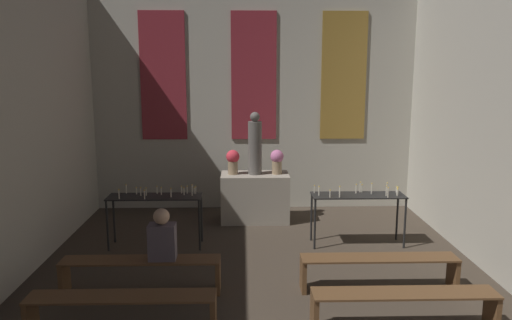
{
  "coord_description": "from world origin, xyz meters",
  "views": [
    {
      "loc": [
        -0.23,
        -1.18,
        3.0
      ],
      "look_at": [
        0.0,
        7.62,
        1.38
      ],
      "focal_mm": 35.0,
      "sensor_mm": 36.0,
      "label": 1
    }
  ],
  "objects_px": {
    "flower_vase_right": "(277,160)",
    "pew_third_right": "(404,302)",
    "altar": "(255,197)",
    "statue": "(255,146)",
    "candle_rack_left": "(155,202)",
    "pew_back_right": "(379,265)",
    "flower_vase_left": "(233,160)",
    "pew_back_left": "(141,268)",
    "pew_third_left": "(122,306)",
    "candle_rack_right": "(358,200)",
    "person_seated": "(162,237)"
  },
  "relations": [
    {
      "from": "pew_back_left",
      "to": "candle_rack_left",
      "type": "bearing_deg",
      "value": 93.2
    },
    {
      "from": "flower_vase_right",
      "to": "pew_third_right",
      "type": "relative_size",
      "value": 0.23
    },
    {
      "from": "candle_rack_right",
      "to": "pew_back_left",
      "type": "relative_size",
      "value": 0.74
    },
    {
      "from": "statue",
      "to": "pew_back_right",
      "type": "distance_m",
      "value": 3.78
    },
    {
      "from": "flower_vase_left",
      "to": "pew_back_left",
      "type": "height_order",
      "value": "flower_vase_left"
    },
    {
      "from": "statue",
      "to": "flower_vase_left",
      "type": "distance_m",
      "value": 0.52
    },
    {
      "from": "candle_rack_right",
      "to": "altar",
      "type": "bearing_deg",
      "value": 140.59
    },
    {
      "from": "altar",
      "to": "flower_vase_left",
      "type": "xyz_separation_m",
      "value": [
        -0.43,
        0.0,
        0.75
      ]
    },
    {
      "from": "candle_rack_right",
      "to": "person_seated",
      "type": "relative_size",
      "value": 2.24
    },
    {
      "from": "candle_rack_left",
      "to": "pew_third_right",
      "type": "relative_size",
      "value": 0.74
    },
    {
      "from": "flower_vase_left",
      "to": "candle_rack_right",
      "type": "xyz_separation_m",
      "value": [
        2.16,
        -1.42,
        -0.44
      ]
    },
    {
      "from": "statue",
      "to": "altar",
      "type": "bearing_deg",
      "value": 0.0
    },
    {
      "from": "flower_vase_left",
      "to": "candle_rack_left",
      "type": "relative_size",
      "value": 0.31
    },
    {
      "from": "statue",
      "to": "candle_rack_left",
      "type": "bearing_deg",
      "value": -140.44
    },
    {
      "from": "statue",
      "to": "candle_rack_right",
      "type": "distance_m",
      "value": 2.36
    },
    {
      "from": "pew_third_right",
      "to": "person_seated",
      "type": "distance_m",
      "value": 3.16
    },
    {
      "from": "candle_rack_right",
      "to": "person_seated",
      "type": "distance_m",
      "value": 3.54
    },
    {
      "from": "candle_rack_left",
      "to": "altar",
      "type": "bearing_deg",
      "value": 39.56
    },
    {
      "from": "pew_third_left",
      "to": "person_seated",
      "type": "xyz_separation_m",
      "value": [
        0.3,
        1.09,
        0.44
      ]
    },
    {
      "from": "flower_vase_left",
      "to": "pew_back_left",
      "type": "distance_m",
      "value": 3.53
    },
    {
      "from": "pew_third_left",
      "to": "pew_back_right",
      "type": "bearing_deg",
      "value": 18.56
    },
    {
      "from": "flower_vase_right",
      "to": "pew_back_right",
      "type": "distance_m",
      "value": 3.53
    },
    {
      "from": "candle_rack_right",
      "to": "pew_third_right",
      "type": "distance_m",
      "value": 2.91
    },
    {
      "from": "candle_rack_left",
      "to": "person_seated",
      "type": "bearing_deg",
      "value": -77.46
    },
    {
      "from": "flower_vase_left",
      "to": "pew_third_left",
      "type": "bearing_deg",
      "value": -105.41
    },
    {
      "from": "candle_rack_right",
      "to": "pew_third_left",
      "type": "distance_m",
      "value": 4.43
    },
    {
      "from": "pew_back_right",
      "to": "person_seated",
      "type": "distance_m",
      "value": 2.97
    },
    {
      "from": "statue",
      "to": "candle_rack_left",
      "type": "height_order",
      "value": "statue"
    },
    {
      "from": "pew_third_left",
      "to": "pew_back_right",
      "type": "height_order",
      "value": "same"
    },
    {
      "from": "candle_rack_right",
      "to": "flower_vase_left",
      "type": "bearing_deg",
      "value": 146.69
    },
    {
      "from": "pew_third_left",
      "to": "candle_rack_right",
      "type": "bearing_deg",
      "value": 40.68
    },
    {
      "from": "flower_vase_left",
      "to": "flower_vase_right",
      "type": "distance_m",
      "value": 0.87
    },
    {
      "from": "flower_vase_right",
      "to": "pew_back_left",
      "type": "xyz_separation_m",
      "value": [
        -2.05,
        -3.21,
        -0.88
      ]
    },
    {
      "from": "candle_rack_left",
      "to": "pew_back_left",
      "type": "height_order",
      "value": "candle_rack_left"
    },
    {
      "from": "altar",
      "to": "pew_back_left",
      "type": "xyz_separation_m",
      "value": [
        -1.62,
        -3.21,
        -0.13
      ]
    },
    {
      "from": "flower_vase_left",
      "to": "candle_rack_left",
      "type": "xyz_separation_m",
      "value": [
        -1.28,
        -1.42,
        -0.44
      ]
    },
    {
      "from": "altar",
      "to": "pew_back_right",
      "type": "relative_size",
      "value": 0.62
    },
    {
      "from": "candle_rack_left",
      "to": "pew_back_right",
      "type": "distance_m",
      "value": 3.81
    },
    {
      "from": "pew_third_right",
      "to": "person_seated",
      "type": "xyz_separation_m",
      "value": [
        -2.94,
        1.09,
        0.44
      ]
    },
    {
      "from": "candle_rack_left",
      "to": "pew_back_right",
      "type": "relative_size",
      "value": 0.74
    },
    {
      "from": "person_seated",
      "to": "pew_back_right",
      "type": "bearing_deg",
      "value": -0.0
    },
    {
      "from": "candle_rack_right",
      "to": "pew_third_right",
      "type": "height_order",
      "value": "candle_rack_right"
    },
    {
      "from": "pew_back_right",
      "to": "candle_rack_right",
      "type": "bearing_deg",
      "value": 86.41
    },
    {
      "from": "altar",
      "to": "flower_vase_left",
      "type": "bearing_deg",
      "value": 180.0
    },
    {
      "from": "altar",
      "to": "candle_rack_right",
      "type": "relative_size",
      "value": 0.84
    },
    {
      "from": "altar",
      "to": "flower_vase_right",
      "type": "bearing_deg",
      "value": 0.0
    },
    {
      "from": "pew_back_left",
      "to": "person_seated",
      "type": "relative_size",
      "value": 3.03
    },
    {
      "from": "flower_vase_left",
      "to": "pew_back_right",
      "type": "distance_m",
      "value": 3.91
    },
    {
      "from": "statue",
      "to": "flower_vase_left",
      "type": "height_order",
      "value": "statue"
    },
    {
      "from": "altar",
      "to": "statue",
      "type": "height_order",
      "value": "statue"
    }
  ]
}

